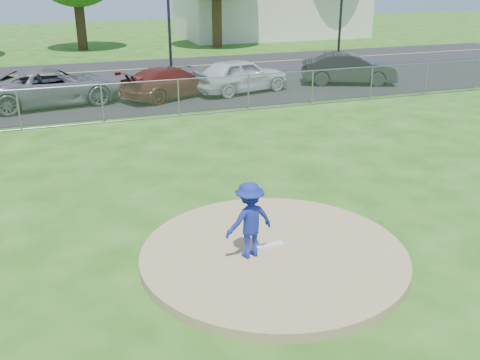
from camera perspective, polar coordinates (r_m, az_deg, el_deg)
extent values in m
plane|color=#215212|center=(19.93, -7.90, 5.16)|extent=(120.00, 120.00, 0.00)
cylinder|color=#A08657|center=(10.99, 3.59, -7.95)|extent=(5.40, 5.40, 0.20)
cube|color=white|center=(11.10, 3.20, -6.94)|extent=(0.60, 0.15, 0.04)
cube|color=gray|center=(21.65, -9.17, 8.43)|extent=(40.00, 0.06, 1.50)
cube|color=black|center=(26.14, -11.04, 8.83)|extent=(50.00, 8.00, 0.01)
cube|color=black|center=(33.45, -13.23, 11.32)|extent=(60.00, 7.00, 0.01)
cube|color=beige|center=(50.95, 3.25, 17.33)|extent=(16.00, 9.00, 4.00)
cylinder|color=#332012|center=(43.01, -16.64, 15.70)|extent=(0.72, 0.72, 3.85)
cylinder|color=#382614|center=(42.88, -2.48, 16.98)|extent=(0.76, 0.76, 4.55)
cylinder|color=#3B2A15|center=(49.99, 9.09, 17.15)|extent=(0.74, 0.74, 4.20)
cylinder|color=black|center=(31.65, -7.57, 16.26)|extent=(0.16, 0.16, 5.60)
cylinder|color=black|center=(35.70, 10.68, 16.64)|extent=(0.16, 0.16, 5.60)
imported|color=navy|center=(10.39, 1.02, -4.29)|extent=(1.09, 0.75, 1.55)
imported|color=slate|center=(25.04, -19.34, 9.40)|extent=(6.17, 3.56, 1.62)
imported|color=maroon|center=(25.36, -7.34, 10.33)|extent=(5.31, 3.86, 1.43)
imported|color=silver|center=(26.29, 0.11, 11.11)|extent=(5.14, 3.08, 1.64)
imported|color=black|center=(28.94, 11.50, 11.59)|extent=(5.11, 3.39, 1.59)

